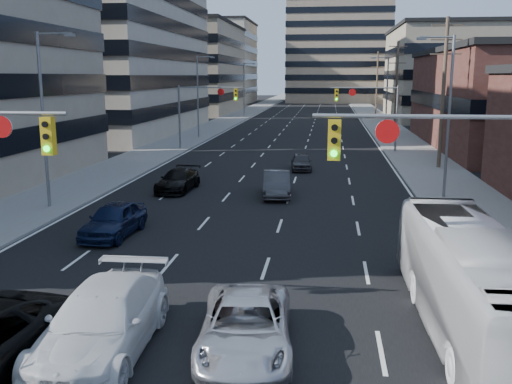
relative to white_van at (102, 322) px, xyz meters
The scene contains 26 objects.
road_surface 124.91m from the white_van, 89.29° to the left, with size 18.00×300.00×0.02m, color black.
sidewalk_left 125.29m from the white_van, 94.56° to the left, with size 5.00×300.00×0.15m, color slate.
sidewalk_right 125.57m from the white_van, 84.04° to the left, with size 5.00×300.00×0.15m, color slate.
office_left_mid 61.92m from the white_van, 114.88° to the left, with size 26.00×34.00×28.00m, color #ADA089.
office_left_far 97.78m from the white_van, 103.31° to the left, with size 20.00×30.00×16.00m, color gray.
office_right_far 87.26m from the white_van, 72.24° to the left, with size 22.00×28.00×14.00m, color gray.
bg_block_left 137.77m from the white_van, 101.10° to the left, with size 24.00×24.00×20.00m, color #ADA089.
bg_block_right 129.42m from the white_van, 74.97° to the left, with size 22.00×22.00×12.00m, color gray.
signal_near_right 10.07m from the white_van, 17.80° to the left, with size 6.59×0.33×6.00m.
signal_far_left 40.51m from the white_van, 98.75° to the left, with size 6.09×0.33×6.00m.
signal_far_right 41.09m from the white_van, 76.98° to the left, with size 6.09×0.33×6.00m.
utility_pole_block 34.17m from the white_van, 66.02° to the left, with size 2.20×0.28×11.00m.
utility_pole_midblock 62.62m from the white_van, 77.28° to the left, with size 2.20×0.28×11.00m.
utility_pole_distant 92.06m from the white_van, 81.40° to the left, with size 2.20×0.28×11.00m.
streetlight_left_near 17.80m from the white_van, 120.57° to the left, with size 2.03×0.22×9.00m.
streetlight_left_mid 50.84m from the white_van, 100.00° to the left, with size 2.03×0.22×9.00m.
streetlight_left_far 85.45m from the white_van, 95.92° to the left, with size 2.03×0.22×9.00m.
streetlight_right_near 23.55m from the white_van, 59.15° to the left, with size 2.03×0.22×9.00m.
streetlight_right_far 56.32m from the white_van, 77.79° to the left, with size 2.03×0.22×9.00m.
white_van is the anchor object (origin of this frame).
silver_suv 3.58m from the white_van, ahead, with size 2.27×4.93×1.37m, color #B9B9BE.
transit_bus 9.73m from the white_van, 13.62° to the left, with size 2.45×10.46×2.91m, color #BBBBBB.
sedan_blue 10.93m from the white_van, 109.54° to the left, with size 1.75×4.35×1.48m, color #0C1632.
sedan_grey_center 19.72m from the white_van, 82.46° to the left, with size 1.52×4.37×1.44m, color #343336.
sedan_black_far 20.66m from the white_van, 99.70° to the left, with size 1.83×4.51×1.31m, color black.
sedan_grey_right 29.36m from the white_van, 83.07° to the left, with size 1.46×3.64×1.24m, color #343436.
Camera 1 is at (3.93, -7.57, 6.86)m, focal length 40.00 mm.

